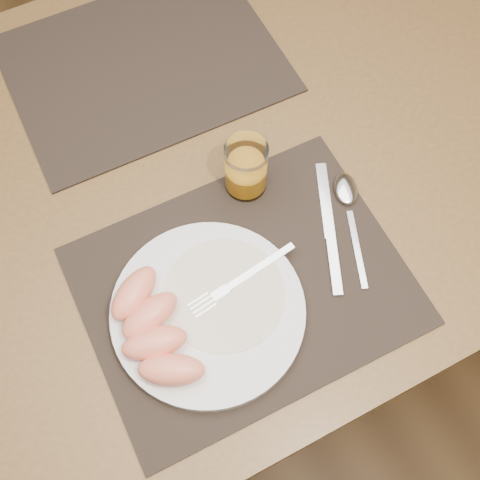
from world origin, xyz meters
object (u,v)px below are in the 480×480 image
(plate, at_px, (208,312))
(spoon, at_px, (347,197))
(juice_glass, at_px, (246,170))
(fork, at_px, (234,284))
(placemat_near, at_px, (244,286))
(knife, at_px, (330,238))
(placemat_far, at_px, (144,64))
(table, at_px, (190,193))

(plate, height_order, spoon, plate)
(plate, bearing_deg, juice_glass, 48.51)
(fork, distance_m, juice_glass, 0.17)
(plate, xyz_separation_m, fork, (0.05, 0.02, 0.01))
(placemat_near, xyz_separation_m, knife, (0.15, 0.01, 0.00))
(placemat_far, height_order, fork, fork)
(fork, relative_size, spoon, 0.94)
(table, distance_m, spoon, 0.27)
(placemat_near, distance_m, placemat_far, 0.44)
(fork, bearing_deg, plate, -161.42)
(placemat_near, bearing_deg, juice_glass, 61.84)
(table, bearing_deg, placemat_near, -92.61)
(juice_glass, bearing_deg, placemat_far, 98.68)
(plate, height_order, knife, plate)
(placemat_far, height_order, juice_glass, juice_glass)
(placemat_far, bearing_deg, spoon, -66.32)
(placemat_near, height_order, placemat_far, same)
(knife, bearing_deg, placemat_far, 104.63)
(knife, bearing_deg, placemat_near, -177.34)
(plate, bearing_deg, placemat_far, 77.85)
(placemat_far, relative_size, knife, 2.17)
(placemat_far, height_order, knife, knife)
(juice_glass, bearing_deg, fork, -122.87)
(placemat_near, xyz_separation_m, juice_glass, (0.08, 0.15, 0.04))
(knife, bearing_deg, fork, -178.26)
(fork, xyz_separation_m, juice_glass, (0.09, 0.14, 0.02))
(table, height_order, spoon, spoon)
(placemat_near, bearing_deg, placemat_far, 85.61)
(table, distance_m, fork, 0.24)
(table, bearing_deg, placemat_far, 83.84)
(spoon, bearing_deg, juice_glass, 143.13)
(placemat_far, relative_size, spoon, 2.42)
(placemat_far, bearing_deg, placemat_near, -94.39)
(placemat_near, xyz_separation_m, fork, (-0.02, 0.00, 0.02))
(table, distance_m, placemat_near, 0.24)
(plate, relative_size, juice_glass, 2.80)
(placemat_near, relative_size, spoon, 2.42)
(placemat_far, distance_m, juice_glass, 0.30)
(placemat_near, bearing_deg, table, 87.39)
(fork, bearing_deg, table, 83.45)
(placemat_far, height_order, plate, plate)
(knife, bearing_deg, table, 122.69)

